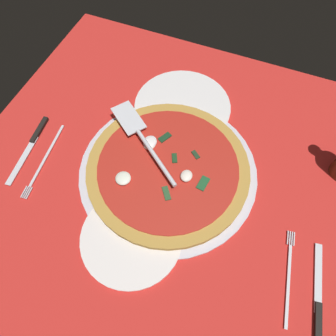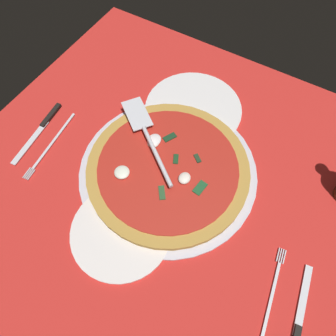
# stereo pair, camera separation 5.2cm
# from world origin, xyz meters

# --- Properties ---
(ground_plane) EXTENTS (0.94, 0.94, 0.01)m
(ground_plane) POSITION_xyz_m (0.00, 0.00, -0.00)
(ground_plane) COLOR red
(checker_pattern) EXTENTS (0.94, 0.94, 0.00)m
(checker_pattern) POSITION_xyz_m (0.00, 0.00, 0.00)
(checker_pattern) COLOR silver
(checker_pattern) RESTS_ON ground_plane
(pizza_pan) EXTENTS (0.42, 0.42, 0.01)m
(pizza_pan) POSITION_xyz_m (-0.02, 0.01, 0.01)
(pizza_pan) COLOR silver
(pizza_pan) RESTS_ON ground_plane
(dinner_plate_left) EXTENTS (0.26, 0.26, 0.01)m
(dinner_plate_left) POSITION_xyz_m (-0.22, -0.03, 0.01)
(dinner_plate_left) COLOR silver
(dinner_plate_left) RESTS_ON ground_plane
(dinner_plate_right) EXTENTS (0.22, 0.22, 0.01)m
(dinner_plate_right) POSITION_xyz_m (0.15, -0.01, 0.01)
(dinner_plate_right) COLOR silver
(dinner_plate_right) RESTS_ON ground_plane
(pizza) EXTENTS (0.38, 0.38, 0.03)m
(pizza) POSITION_xyz_m (-0.02, 0.00, 0.02)
(pizza) COLOR #B8893A
(pizza) RESTS_ON pizza_pan
(pizza_server) EXTENTS (0.19, 0.23, 0.01)m
(pizza_server) POSITION_xyz_m (-0.07, -0.08, 0.04)
(pizza_server) COLOR silver
(pizza_server) RESTS_ON pizza
(place_setting_near) EXTENTS (0.21, 0.13, 0.01)m
(place_setting_near) POSITION_xyz_m (0.05, -0.31, 0.00)
(place_setting_near) COLOR white
(place_setting_near) RESTS_ON ground_plane
(place_setting_far) EXTENTS (0.21, 0.15, 0.01)m
(place_setting_far) POSITION_xyz_m (0.12, 0.35, 0.00)
(place_setting_far) COLOR white
(place_setting_far) RESTS_ON ground_plane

